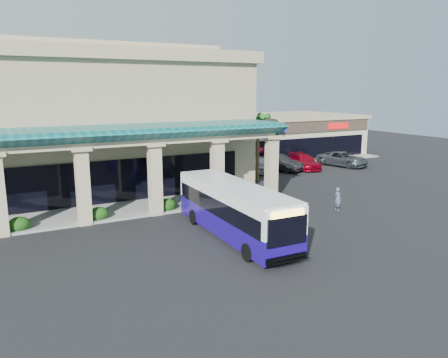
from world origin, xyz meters
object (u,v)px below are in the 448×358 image
car_silver (260,164)px  car_white (278,163)px  pedestrian (338,199)px  car_red (304,162)px  car_gray (342,159)px  transit_bus (234,211)px

car_silver → car_white: size_ratio=0.93×
pedestrian → car_silver: 14.55m
car_silver → car_red: 5.01m
car_red → car_gray: (4.58, -0.67, 0.04)m
pedestrian → car_white: (4.97, 13.93, 0.02)m
car_silver → car_gray: size_ratio=0.84×
car_white → car_gray: size_ratio=0.90×
pedestrian → car_silver: size_ratio=0.34×
car_silver → car_white: bearing=14.3°
transit_bus → car_gray: bearing=35.1°
pedestrian → car_red: pedestrian is taller
transit_bus → pedestrian: size_ratio=6.60×
car_red → pedestrian: bearing=-106.7°
transit_bus → car_white: size_ratio=2.12×
pedestrian → car_white: 14.79m
transit_bus → car_white: (13.71, 15.26, -0.65)m
car_white → car_gray: 7.65m
car_silver → car_gray: 9.64m
pedestrian → car_silver: bearing=-6.0°
car_white → car_silver: bearing=147.8°
car_red → car_gray: size_ratio=0.91×
transit_bus → car_white: bearing=49.3°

